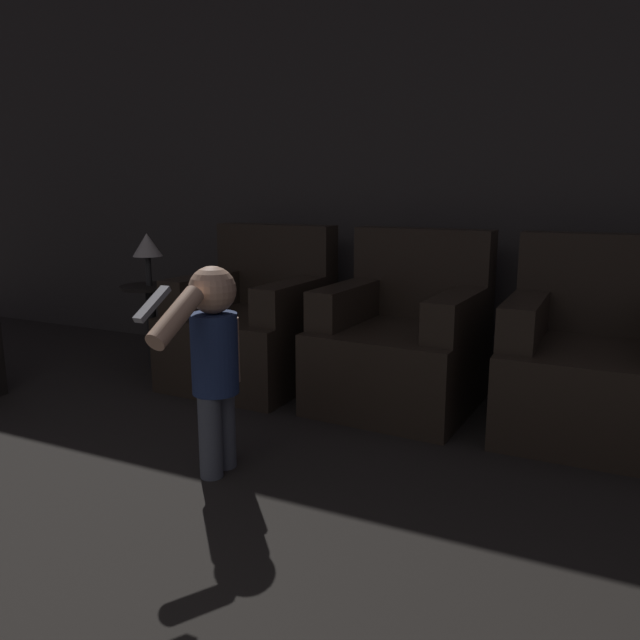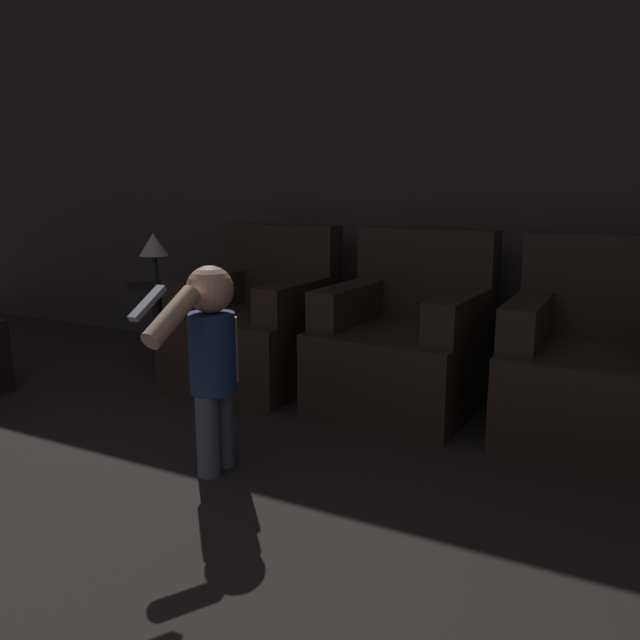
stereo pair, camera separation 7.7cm
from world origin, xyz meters
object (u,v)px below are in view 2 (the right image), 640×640
at_px(armchair_middle, 405,344).
at_px(armchair_right, 595,367).
at_px(armchair_left, 258,327).
at_px(person_toddler, 211,353).
at_px(lamp, 154,246).

distance_m(armchair_middle, armchair_right, 0.91).
bearing_deg(armchair_middle, armchair_right, 3.22).
bearing_deg(armchair_middle, armchair_left, -176.79).
relative_size(armchair_left, armchair_right, 1.00).
distance_m(armchair_middle, person_toddler, 1.20).
bearing_deg(armchair_middle, person_toddler, -106.24).
height_order(armchair_middle, armchair_right, same).
relative_size(armchair_left, lamp, 2.82).
height_order(armchair_left, armchair_right, same).
bearing_deg(armchair_middle, lamp, -174.90).
relative_size(armchair_middle, person_toddler, 1.09).
bearing_deg(armchair_right, lamp, -178.99).
bearing_deg(person_toddler, armchair_right, -51.46).
relative_size(armchair_middle, armchair_right, 1.00).
bearing_deg(armchair_left, armchair_right, 1.55).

